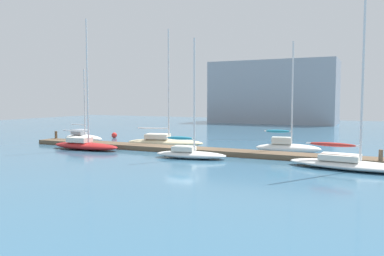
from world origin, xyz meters
TOP-DOWN VIEW (x-y plane):
  - ground_plane at (0.00, 0.00)m, footprint 120.00×120.00m
  - dock_pier at (0.00, 0.00)m, footprint 32.69×2.18m
  - dock_piling_near_end at (-15.95, 0.94)m, footprint 0.28×0.28m
  - dock_piling_far_end at (15.95, -0.94)m, footprint 0.28×0.28m
  - sailboat_0 at (-13.56, 2.55)m, footprint 5.69×2.65m
  - sailboat_1 at (-8.87, -2.60)m, footprint 7.13×2.04m
  - sailboat_2 at (-3.47, 2.86)m, footprint 8.05×3.88m
  - sailboat_3 at (2.25, -3.17)m, footprint 5.97×2.57m
  - sailboat_4 at (8.66, 3.04)m, footprint 5.75×2.46m
  - sailboat_5 at (14.16, -2.97)m, footprint 8.74×3.44m
  - mooring_buoy_orange at (-2.76, 5.03)m, footprint 0.54×0.54m
  - mooring_buoy_red at (-13.05, 7.49)m, footprint 0.66×0.66m
  - harbor_building_distant at (-2.78, 45.09)m, footprint 23.91×10.16m

SIDE VIEW (x-z plane):
  - ground_plane at x=0.00m, z-range 0.00..0.00m
  - dock_pier at x=0.00m, z-range 0.00..0.42m
  - mooring_buoy_orange at x=-2.76m, z-range 0.00..0.54m
  - mooring_buoy_red at x=-13.05m, z-range 0.00..0.66m
  - sailboat_3 at x=2.25m, z-range -4.24..5.22m
  - sailboat_5 at x=14.16m, z-range -6.32..7.37m
  - sailboat_2 at x=-3.47m, z-range -5.23..6.31m
  - sailboat_1 at x=-8.87m, z-range -5.45..6.53m
  - sailboat_0 at x=-13.56m, z-range -3.44..4.52m
  - dock_piling_near_end at x=-15.95m, z-range 0.00..1.20m
  - dock_piling_far_end at x=15.95m, z-range 0.00..1.20m
  - sailboat_4 at x=8.66m, z-range -4.19..5.44m
  - harbor_building_distant at x=-2.78m, z-range 0.00..11.97m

